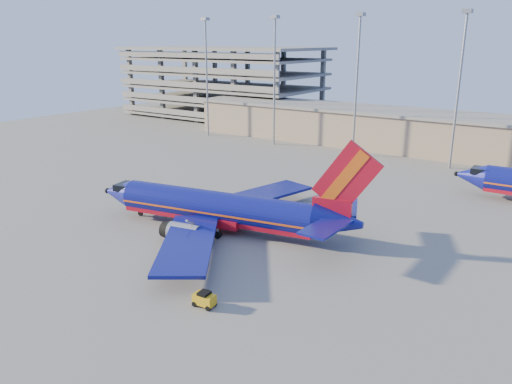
# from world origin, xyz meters

# --- Properties ---
(ground) EXTENTS (220.00, 220.00, 0.00)m
(ground) POSITION_xyz_m (0.00, 0.00, 0.00)
(ground) COLOR slate
(ground) RESTS_ON ground
(terminal_building) EXTENTS (122.00, 16.00, 8.50)m
(terminal_building) POSITION_xyz_m (10.00, 58.00, 4.32)
(terminal_building) COLOR gray
(terminal_building) RESTS_ON ground
(parking_garage) EXTENTS (62.00, 32.00, 21.40)m
(parking_garage) POSITION_xyz_m (-62.00, 74.05, 11.73)
(parking_garage) COLOR slate
(parking_garage) RESTS_ON ground
(light_mast_row) EXTENTS (101.60, 1.60, 28.65)m
(light_mast_row) POSITION_xyz_m (5.00, 46.00, 17.55)
(light_mast_row) COLOR gray
(light_mast_row) RESTS_ON ground
(aircraft_main) EXTENTS (38.19, 36.40, 13.04)m
(aircraft_main) POSITION_xyz_m (-0.38, -4.09, 2.78)
(aircraft_main) COLOR navy
(aircraft_main) RESTS_ON ground
(baggage_tug) EXTENTS (2.12, 1.38, 1.46)m
(baggage_tug) POSITION_xyz_m (10.27, -20.30, 0.76)
(baggage_tug) COLOR gold
(baggage_tug) RESTS_ON ground
(luggage_pile) EXTENTS (2.81, 3.13, 0.51)m
(luggage_pile) POSITION_xyz_m (2.82, -14.66, 0.21)
(luggage_pile) COLOR black
(luggage_pile) RESTS_ON ground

